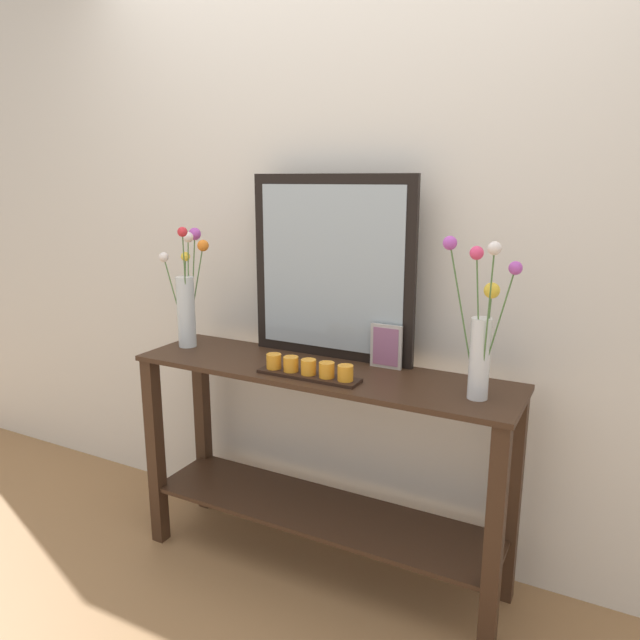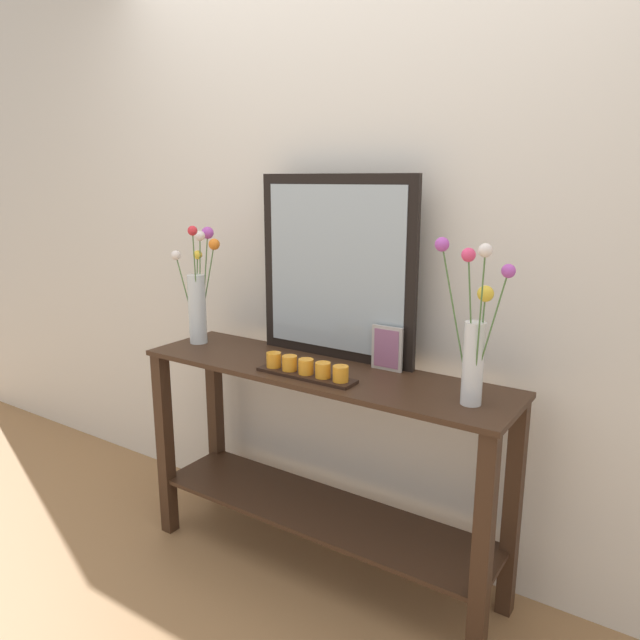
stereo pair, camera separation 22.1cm
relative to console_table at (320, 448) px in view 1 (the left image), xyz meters
The scene contains 8 objects.
ground_plane 0.54m from the console_table, ahead, with size 7.00×6.00×0.02m, color #997047.
wall_back 0.88m from the console_table, 90.00° to the left, with size 6.40×0.08×2.70m, color silver.
console_table is the anchor object (origin of this frame).
mirror_leaning 0.71m from the console_table, 102.28° to the left, with size 0.69×0.03×0.72m.
tall_vase_left 0.85m from the console_table, behind, with size 0.16×0.20×0.52m.
vase_right 0.81m from the console_table, ahead, with size 0.24×0.12×0.53m.
candle_tray 0.37m from the console_table, 86.02° to the right, with size 0.39×0.09×0.07m.
picture_frame_small 0.48m from the console_table, 31.60° to the left, with size 0.12×0.01×0.17m.
Camera 1 is at (1.00, -1.90, 1.56)m, focal length 33.43 mm.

